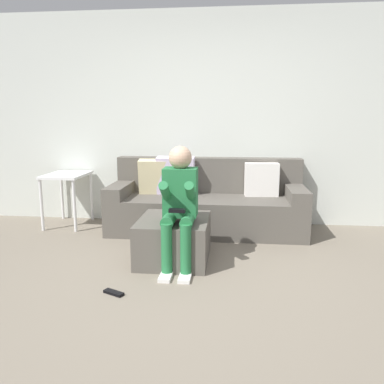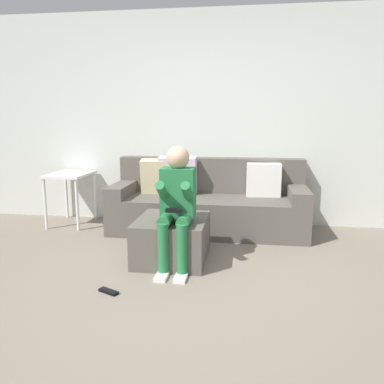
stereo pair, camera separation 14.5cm
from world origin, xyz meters
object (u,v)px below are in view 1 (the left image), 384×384
object	(u,v)px
couch_sectional	(206,203)
remote_near_ottoman	(114,293)
ottoman	(174,239)
person_seated	(179,199)
side_table	(67,182)

from	to	relation	value
couch_sectional	remote_near_ottoman	size ratio (longest dim) A/B	13.26
ottoman	remote_near_ottoman	world-z (taller)	ottoman
person_seated	remote_near_ottoman	distance (m)	0.97
ottoman	remote_near_ottoman	distance (m)	0.88
couch_sectional	remote_near_ottoman	bearing A→B (deg)	-107.40
side_table	remote_near_ottoman	distance (m)	2.24
person_seated	remote_near_ottoman	size ratio (longest dim) A/B	6.38
side_table	person_seated	bearing A→B (deg)	-37.94
couch_sectional	side_table	size ratio (longest dim) A/B	3.49
ottoman	side_table	size ratio (longest dim) A/B	1.13
person_seated	ottoman	bearing A→B (deg)	114.95
person_seated	remote_near_ottoman	xyz separation A→B (m)	(-0.43, -0.61, -0.61)
ottoman	side_table	xyz separation A→B (m)	(-1.50, 1.07, 0.34)
couch_sectional	person_seated	distance (m)	1.26
ottoman	person_seated	world-z (taller)	person_seated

